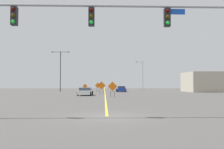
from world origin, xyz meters
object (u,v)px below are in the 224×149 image
traffic_signal_assembly (53,23)px  construction_sign_median_far (98,86)px  street_lamp_near_right (142,74)px  car_blue_mid (121,89)px  construction_sign_right_lane (112,87)px  construction_sign_right_shoulder (102,86)px  construction_sign_median_near (85,87)px  street_lamp_mid_right (60,68)px  car_white_approaching (85,92)px

traffic_signal_assembly → construction_sign_median_far: bearing=87.8°
street_lamp_near_right → car_blue_mid: size_ratio=2.14×
construction_sign_right_lane → construction_sign_right_shoulder: bearing=100.8°
construction_sign_median_near → construction_sign_median_far: construction_sign_median_far is taller
street_lamp_mid_right → construction_sign_median_near: bearing=-24.6°
traffic_signal_assembly → street_lamp_near_right: street_lamp_near_right is taller
street_lamp_mid_right → car_blue_mid: size_ratio=2.30×
street_lamp_mid_right → construction_sign_right_lane: street_lamp_mid_right is taller
street_lamp_near_right → car_white_approaching: (-14.55, -34.57, -4.17)m
traffic_signal_assembly → car_blue_mid: (6.73, 40.42, -4.68)m
traffic_signal_assembly → car_white_approaching: bearing=90.1°
construction_sign_right_shoulder → car_blue_mid: (4.25, 12.76, -0.80)m
street_lamp_near_right → car_blue_mid: 20.49m
street_lamp_mid_right → construction_sign_right_lane: bearing=-63.4°
construction_sign_right_lane → construction_sign_median_far: construction_sign_right_lane is taller
car_white_approaching → car_blue_mid: 17.44m
construction_sign_median_far → street_lamp_mid_right: bearing=166.8°
street_lamp_mid_right → construction_sign_median_far: street_lamp_mid_right is taller
construction_sign_right_shoulder → street_lamp_near_right: bearing=68.9°
street_lamp_mid_right → construction_sign_right_lane: size_ratio=4.33×
traffic_signal_assembly → car_white_approaching: (-0.03, 24.35, -4.70)m
traffic_signal_assembly → construction_sign_median_far: size_ratio=8.42×
traffic_signal_assembly → construction_sign_right_lane: size_ratio=8.21×
construction_sign_right_lane → car_blue_mid: (2.66, 21.11, -0.75)m
construction_sign_median_near → construction_sign_median_far: bearing=13.1°
street_lamp_near_right → construction_sign_right_lane: bearing=-104.8°
car_white_approaching → car_blue_mid: size_ratio=1.10×
street_lamp_mid_right → car_blue_mid: 14.66m
traffic_signal_assembly → street_lamp_near_right: bearing=76.2°
construction_sign_right_shoulder → construction_sign_median_far: 11.87m
traffic_signal_assembly → construction_sign_right_shoulder: 28.05m
construction_sign_right_lane → construction_sign_right_shoulder: (-1.59, 8.35, 0.05)m
street_lamp_near_right → street_lamp_mid_right: size_ratio=0.93×
street_lamp_mid_right → construction_sign_right_shoulder: bearing=-55.4°
construction_sign_median_far → traffic_signal_assembly: bearing=-92.2°
street_lamp_near_right → construction_sign_right_lane: size_ratio=4.04×
construction_sign_median_far → car_white_approaching: construction_sign_median_far is taller
car_white_approaching → traffic_signal_assembly: bearing=-89.9°
construction_sign_median_near → car_blue_mid: 8.13m
construction_sign_median_near → car_blue_mid: bearing=11.2°
construction_sign_median_far → street_lamp_near_right: bearing=56.2°
traffic_signal_assembly → construction_sign_median_near: traffic_signal_assembly is taller
street_lamp_near_right → street_lamp_mid_right: street_lamp_mid_right is taller
traffic_signal_assembly → car_white_approaching: size_ratio=3.96×
street_lamp_near_right → construction_sign_right_shoulder: 33.66m
traffic_signal_assembly → street_lamp_mid_right: 42.12m
street_lamp_near_right → construction_sign_median_far: (-12.98, -19.41, -3.44)m
traffic_signal_assembly → car_white_approaching: 24.80m
street_lamp_mid_right → car_blue_mid: bearing=-4.6°
street_lamp_near_right → traffic_signal_assembly: bearing=-103.8°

